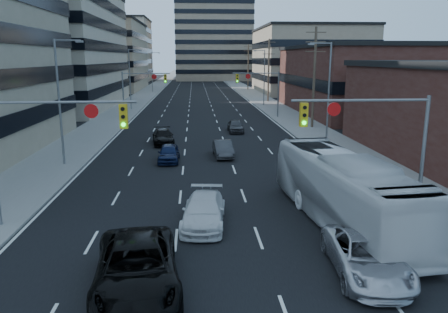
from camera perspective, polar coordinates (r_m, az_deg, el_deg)
name	(u,v)px	position (r m, az deg, el deg)	size (l,w,h in m)	color
road_surface	(197,83)	(141.94, -3.51, 9.61)	(18.00, 300.00, 0.02)	black
sidewalk_left	(161,83)	(142.33, -8.21, 9.54)	(5.00, 300.00, 0.15)	slate
sidewalk_right	(233,82)	(142.47, 1.18, 9.67)	(5.00, 300.00, 0.15)	slate
office_left_mid	(23,16)	(76.59, -24.81, 16.33)	(26.00, 34.00, 28.00)	#ADA089
office_left_far	(100,57)	(114.09, -15.90, 12.42)	(20.00, 30.00, 16.00)	gray
storefront_right_mid	(369,81)	(66.64, 18.37, 9.35)	(20.00, 30.00, 9.00)	#472119
office_right_far	(308,61)	(103.04, 10.97, 12.12)	(22.00, 28.00, 14.00)	gray
bg_block_left	(113,51)	(154.14, -14.35, 13.21)	(24.00, 24.00, 20.00)	#ADA089
bg_block_right	(296,63)	(145.51, 9.44, 11.90)	(22.00, 22.00, 12.00)	gray
signal_near_left	(49,135)	(21.05, -21.93, 2.58)	(6.59, 0.33, 6.00)	slate
signal_near_right	(373,132)	(21.68, 18.92, 3.09)	(6.59, 0.33, 6.00)	slate
signal_far_left	(141,85)	(57.23, -10.77, 9.11)	(6.09, 0.33, 6.00)	slate
signal_far_right	(261,85)	(57.47, 4.83, 9.30)	(6.09, 0.33, 6.00)	slate
utility_pole_block	(314,76)	(49.53, 11.70, 10.25)	(2.20, 0.28, 11.00)	#4C3D2D
utility_pole_midblock	(269,69)	(78.85, 5.85, 11.28)	(2.20, 0.28, 11.00)	#4C3D2D
utility_pole_distant	(248,66)	(108.54, 3.17, 11.70)	(2.20, 0.28, 11.00)	#4C3D2D
streetlight_left_near	(61,96)	(33.21, -20.51, 7.36)	(2.03, 0.22, 9.00)	slate
streetlight_left_mid	(131,76)	(67.44, -12.07, 10.21)	(2.03, 0.22, 9.00)	slate
streetlight_left_far	(153,70)	(102.20, -9.31, 11.09)	(2.03, 0.22, 9.00)	slate
streetlight_right_near	(327,90)	(38.50, 13.30, 8.46)	(2.03, 0.22, 9.00)	slate
streetlight_right_far	(263,75)	(72.65, 5.16, 10.60)	(2.03, 0.22, 9.00)	slate
black_pickup	(137,267)	(15.41, -11.33, -14.00)	(2.77, 6.01, 1.67)	black
white_van	(204,211)	(20.68, -2.66, -7.10)	(1.93, 4.74, 1.38)	silver
silver_suv	(366,256)	(16.97, 18.06, -12.26)	(2.37, 5.14, 1.43)	silver
transit_bus	(344,190)	(21.22, 15.36, -4.24)	(2.81, 12.00, 3.34)	silver
sedan_blue	(169,153)	(33.36, -7.21, 0.44)	(1.55, 3.85, 1.31)	#0D1636
sedan_grey_center	(223,149)	(34.74, -0.14, 1.02)	(1.38, 3.94, 1.30)	#333335
sedan_black_far	(163,137)	(40.34, -7.95, 2.56)	(1.85, 4.55, 1.32)	black
sedan_grey_right	(235,126)	(46.45, 1.50, 4.02)	(1.56, 3.89, 1.32)	#39393C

